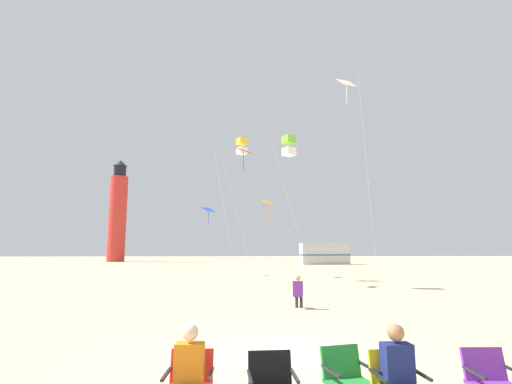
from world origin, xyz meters
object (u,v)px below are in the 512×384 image
(kite_box_gold, at_px, (242,147))
(kite_flyer_standing, at_px, (298,290))
(camp_chair_black, at_px, (271,383))
(spectator_yellow_chair, at_px, (401,375))
(kite_diamond_orange, at_px, (269,205))
(rv_van_silver, at_px, (324,254))
(kite_diamond_blue, at_px, (208,212))
(camp_chair_purple, at_px, (492,378))
(camp_chair_yellow, at_px, (396,381))
(kite_diamond_white, at_px, (348,92))
(kite_diamond_scarlet, at_px, (242,155))
(spectator_red_chair, at_px, (188,374))
(lighthouse_distant, at_px, (118,213))
(camp_chair_green, at_px, (347,375))
(kite_box_lime, at_px, (289,146))
(camp_chair_red, at_px, (190,380))

(kite_box_gold, bearing_deg, kite_flyer_standing, -82.00)
(camp_chair_black, height_order, spectator_yellow_chair, spectator_yellow_chair)
(kite_diamond_orange, height_order, rv_van_silver, kite_diamond_orange)
(kite_diamond_blue, relative_size, rv_van_silver, 0.82)
(spectator_yellow_chair, distance_m, camp_chair_purple, 1.20)
(camp_chair_yellow, xyz_separation_m, kite_box_gold, (-1.52, 21.69, 8.72))
(kite_flyer_standing, relative_size, kite_diamond_blue, 0.22)
(kite_box_gold, bearing_deg, kite_diamond_white, -46.85)
(kite_diamond_scarlet, bearing_deg, kite_diamond_blue, 106.81)
(kite_flyer_standing, xyz_separation_m, kite_box_gold, (-1.80, 12.80, 8.61))
(spectator_red_chair, xyz_separation_m, kite_diamond_orange, (3.03, 24.08, 4.74))
(spectator_yellow_chair, bearing_deg, kite_diamond_orange, 85.51)
(camp_chair_yellow, xyz_separation_m, rv_van_silver, (10.07, 47.10, 0.89))
(lighthouse_distant, bearing_deg, kite_box_gold, -62.31)
(camp_chair_black, relative_size, camp_chair_green, 1.00)
(spectator_yellow_chair, bearing_deg, kite_diamond_white, 71.34)
(kite_diamond_scarlet, bearing_deg, lighthouse_distant, 115.28)
(camp_chair_purple, distance_m, kite_diamond_scarlet, 19.09)
(camp_chair_black, relative_size, camp_chair_yellow, 1.00)
(kite_flyer_standing, bearing_deg, rv_van_silver, -90.32)
(kite_box_gold, distance_m, kite_diamond_orange, 5.01)
(kite_box_gold, relative_size, kite_box_lime, 1.16)
(camp_chair_yellow, distance_m, kite_diamond_scarlet, 18.98)
(kite_box_gold, height_order, kite_diamond_scarlet, kite_box_gold)
(spectator_yellow_chair, bearing_deg, camp_chair_purple, 4.78)
(spectator_yellow_chair, bearing_deg, camp_chair_yellow, 90.00)
(camp_chair_red, relative_size, kite_diamond_white, 0.07)
(kite_diamond_orange, bearing_deg, kite_diamond_blue, 157.36)
(camp_chair_red, distance_m, camp_chair_yellow, 2.44)
(kite_box_lime, relative_size, kite_diamond_white, 0.73)
(camp_chair_black, height_order, kite_diamond_white, kite_diamond_white)
(kite_diamond_white, relative_size, lighthouse_distant, 0.69)
(camp_chair_green, height_order, camp_chair_purple, same)
(spectator_yellow_chair, xyz_separation_m, kite_box_gold, (-1.52, 21.83, 8.61))
(kite_flyer_standing, bearing_deg, spectator_yellow_chair, 102.31)
(spectator_red_chair, distance_m, camp_chair_purple, 3.63)
(spectator_red_chair, relative_size, camp_chair_purple, 1.41)
(kite_flyer_standing, relative_size, kite_box_lime, 0.14)
(kite_diamond_orange, bearing_deg, kite_flyer_standing, -91.13)
(spectator_red_chair, relative_size, kite_box_lime, 0.14)
(kite_flyer_standing, distance_m, kite_diamond_scarlet, 11.25)
(kite_flyer_standing, relative_size, kite_diamond_scarlet, 0.14)
(kite_diamond_blue, xyz_separation_m, rv_van_silver, (14.18, 21.05, -3.61))
(camp_chair_red, bearing_deg, camp_chair_green, 5.18)
(kite_box_lime, xyz_separation_m, lighthouse_distant, (-22.43, 42.91, -0.04))
(camp_chair_black, height_order, rv_van_silver, rv_van_silver)
(rv_van_silver, bearing_deg, kite_box_lime, -109.17)
(spectator_red_chair, height_order, camp_chair_purple, spectator_red_chair)
(spectator_yellow_chair, height_order, kite_flyer_standing, same)
(rv_van_silver, bearing_deg, camp_chair_red, -107.76)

